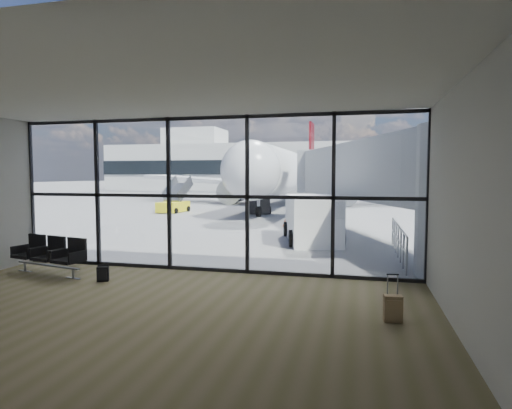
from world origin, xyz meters
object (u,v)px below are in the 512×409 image
at_px(backpack, 103,274).
at_px(airliner, 293,173).
at_px(suitcase, 393,308).
at_px(belt_loader, 258,204).
at_px(mobile_stairs, 174,205).
at_px(service_van, 312,218).
at_px(seating_row, 52,253).

xyz_separation_m(backpack, airliner, (0.04, 32.42, 2.79)).
relative_size(suitcase, belt_loader, 0.20).
bearing_deg(belt_loader, backpack, -103.70).
xyz_separation_m(suitcase, mobile_stairs, (-14.20, 21.17, 0.24)).
relative_size(backpack, airliner, 0.01).
relative_size(service_van, mobile_stairs, 1.47).
relative_size(seating_row, mobile_stairs, 0.75).
distance_m(suitcase, service_van, 9.92).
bearing_deg(belt_loader, suitcase, -86.13).
relative_size(seating_row, service_van, 0.51).
bearing_deg(belt_loader, airliner, 70.26).
bearing_deg(service_van, belt_loader, 98.87).
distance_m(seating_row, airliner, 32.14).
xyz_separation_m(backpack, service_van, (4.64, 8.08, 0.77)).
height_order(service_van, belt_loader, belt_loader).
height_order(backpack, airliner, airliner).
height_order(suitcase, service_van, service_van).
height_order(seating_row, suitcase, seating_row).
distance_m(seating_row, mobile_stairs, 19.92).
distance_m(suitcase, belt_loader, 23.74).
xyz_separation_m(airliner, mobile_stairs, (-7.02, -12.72, -2.47)).
height_order(airliner, mobile_stairs, airliner).
distance_m(airliner, mobile_stairs, 14.74).
bearing_deg(belt_loader, service_van, -82.91).
relative_size(seating_row, belt_loader, 0.53).
bearing_deg(mobile_stairs, seating_row, -69.97).
xyz_separation_m(suitcase, service_van, (-2.58, 9.55, 0.71)).
relative_size(airliner, belt_loader, 8.40).
bearing_deg(airliner, service_van, -79.21).
bearing_deg(service_van, backpack, -133.87).
distance_m(belt_loader, mobile_stairs, 6.34).
height_order(backpack, belt_loader, belt_loader).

